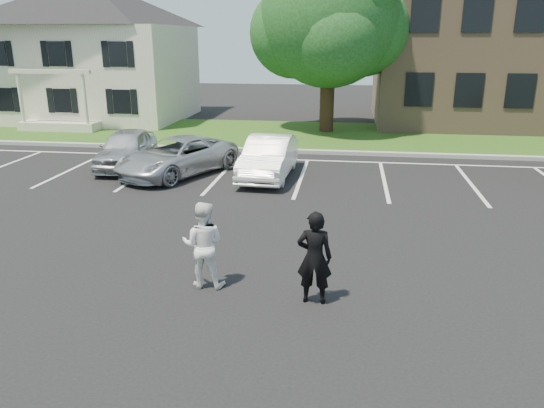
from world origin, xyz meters
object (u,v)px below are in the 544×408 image
Objects in this scene: man_black_suit at (314,258)px; car_white_sedan at (269,157)px; house at (94,51)px; tree at (331,21)px; man_white_shirt at (203,245)px; car_silver_minivan at (177,156)px; car_silver_west at (127,148)px.

man_black_suit is 9.06m from car_white_sedan.
house is 13.87m from tree.
car_white_sedan is at bearing -75.87° from man_black_suit.
man_white_shirt is at bearing -87.79° from car_white_sedan.
tree is 11.57m from car_silver_minivan.
man_white_shirt is 10.62m from car_silver_west.
man_white_shirt is at bearing -42.22° from car_silver_minivan.
man_black_suit is at bearing -56.01° from house.
car_silver_minivan is (-5.36, 8.66, -0.22)m from man_black_suit.
house is at bearing 136.76° from car_white_sedan.
man_black_suit is at bearing -59.37° from car_silver_west.
tree is 10.51m from car_white_sedan.
house is 25.27m from man_black_suit.
man_black_suit is 0.37× the size of car_silver_minivan.
tree is 12.02m from car_silver_west.
man_white_shirt is 0.37× the size of car_silver_minivan.
house reaches higher than car_silver_minivan.
car_white_sedan is (-2.16, 8.79, -0.18)m from man_black_suit.
man_black_suit reaches higher than car_white_sedan.
car_silver_west is (6.47, -11.31, -3.13)m from house.
man_white_shirt reaches higher than car_silver_minivan.
tree is at bearing 89.41° from car_silver_minivan.
car_white_sedan is at bearing -15.34° from car_silver_west.
man_black_suit reaches higher than car_silver_minivan.
car_silver_minivan is at bearing -54.47° from house.
tree is at bearing 82.11° from car_white_sedan.
car_white_sedan is (5.40, -0.71, -0.00)m from car_silver_west.
house is at bearing 152.14° from car_silver_minivan.
house reaches higher than car_silver_west.
tree reaches higher than man_white_shirt.
house is at bearing 111.93° from car_silver_west.
car_silver_minivan is (-3.21, 8.30, -0.20)m from man_white_shirt.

